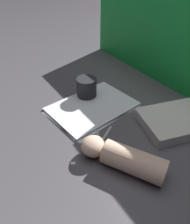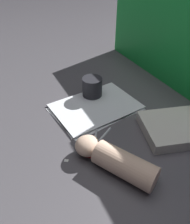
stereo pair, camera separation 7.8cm
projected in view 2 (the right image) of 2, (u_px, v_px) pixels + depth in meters
ground_plane at (102, 126)px, 0.81m from camera, size 6.00×6.00×0.00m
backdrop_panel_left at (164, 40)px, 0.99m from camera, size 0.80×0.13×0.38m
paper_stack at (96, 107)px, 0.90m from camera, size 0.25×0.35×0.01m
book_closed at (178, 127)px, 0.77m from camera, size 0.27×0.30×0.04m
scissors at (94, 146)px, 0.72m from camera, size 0.15×0.16×0.01m
hand_forearm at (115, 160)px, 0.63m from camera, size 0.27×0.17×0.08m
paper_scrap_near at (75, 137)px, 0.76m from camera, size 0.01×0.02×0.00m
paper_scrap_mid at (66, 160)px, 0.68m from camera, size 0.02×0.02×0.00m
mug at (92, 88)px, 0.94m from camera, size 0.09×0.09×0.09m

